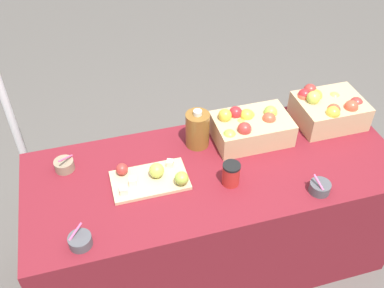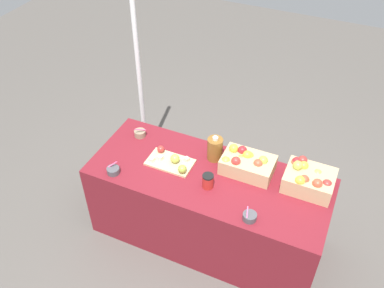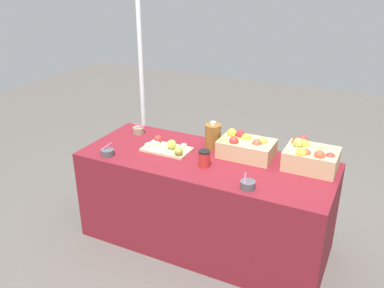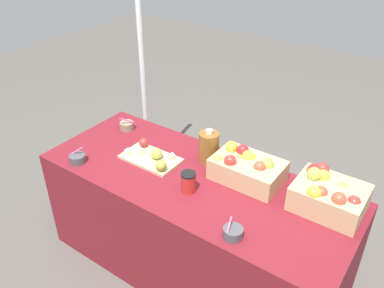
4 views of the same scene
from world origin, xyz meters
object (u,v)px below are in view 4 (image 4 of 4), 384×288
(sample_bowl_near, at_px, (233,232))
(sample_bowl_far, at_px, (78,158))
(cider_jug, at_px, (209,147))
(coffee_cup, at_px, (188,182))
(tent_pole, at_px, (142,68))
(apple_crate_middle, at_px, (247,168))
(sample_bowl_mid, at_px, (127,126))
(apple_crate_left, at_px, (328,194))
(cutting_board_front, at_px, (152,157))

(sample_bowl_near, xyz_separation_m, sample_bowl_far, (-1.12, 0.00, -0.00))
(cider_jug, xyz_separation_m, coffee_cup, (0.07, -0.32, -0.04))
(coffee_cup, distance_m, tent_pole, 1.33)
(apple_crate_middle, bearing_deg, cider_jug, 173.21)
(apple_crate_middle, height_order, tent_pole, tent_pole)
(sample_bowl_near, distance_m, tent_pole, 1.74)
(apple_crate_middle, height_order, sample_bowl_near, apple_crate_middle)
(apple_crate_middle, height_order, sample_bowl_mid, apple_crate_middle)
(apple_crate_left, height_order, coffee_cup, apple_crate_left)
(apple_crate_left, bearing_deg, tent_pole, 163.65)
(cutting_board_front, height_order, sample_bowl_near, sample_bowl_near)
(apple_crate_left, bearing_deg, sample_bowl_near, -121.64)
(apple_crate_middle, relative_size, sample_bowl_far, 4.01)
(cider_jug, distance_m, coffee_cup, 0.33)
(cider_jug, bearing_deg, cutting_board_front, -144.50)
(sample_bowl_near, height_order, sample_bowl_far, sample_bowl_far)
(cider_jug, xyz_separation_m, tent_pole, (-0.96, 0.49, 0.14))
(sample_bowl_near, height_order, cider_jug, cider_jug)
(cider_jug, relative_size, tent_pole, 0.11)
(apple_crate_middle, height_order, cutting_board_front, apple_crate_middle)
(coffee_cup, bearing_deg, cutting_board_front, 162.86)
(sample_bowl_mid, bearing_deg, cutting_board_front, -26.91)
(apple_crate_left, height_order, apple_crate_middle, apple_crate_left)
(cutting_board_front, xyz_separation_m, sample_bowl_near, (0.75, -0.28, -0.00))
(apple_crate_middle, xyz_separation_m, sample_bowl_near, (0.17, -0.45, -0.05))
(sample_bowl_far, bearing_deg, cider_jug, 36.45)
(sample_bowl_mid, distance_m, cider_jug, 0.70)
(cutting_board_front, xyz_separation_m, sample_bowl_mid, (-0.40, 0.20, 0.00))
(cutting_board_front, relative_size, sample_bowl_mid, 3.46)
(cutting_board_front, distance_m, tent_pole, 0.99)
(sample_bowl_mid, relative_size, sample_bowl_far, 1.07)
(apple_crate_middle, xyz_separation_m, sample_bowl_far, (-0.94, -0.45, -0.05))
(apple_crate_middle, xyz_separation_m, cutting_board_front, (-0.58, -0.17, -0.05))
(sample_bowl_near, height_order, sample_bowl_mid, sample_bowl_mid)
(tent_pole, bearing_deg, sample_bowl_far, -72.67)
(apple_crate_middle, bearing_deg, cutting_board_front, -163.28)
(apple_crate_middle, distance_m, sample_bowl_mid, 0.98)
(apple_crate_middle, xyz_separation_m, sample_bowl_mid, (-0.98, 0.03, -0.05))
(apple_crate_middle, height_order, sample_bowl_far, apple_crate_middle)
(cider_jug, relative_size, coffee_cup, 1.84)
(sample_bowl_mid, xyz_separation_m, sample_bowl_far, (0.04, -0.48, -0.00))
(sample_bowl_near, height_order, tent_pole, tent_pole)
(apple_crate_left, relative_size, tent_pole, 0.19)
(sample_bowl_far, bearing_deg, sample_bowl_near, -0.08)
(apple_crate_middle, relative_size, tent_pole, 0.21)
(apple_crate_left, distance_m, sample_bowl_mid, 1.45)
(cider_jug, bearing_deg, sample_bowl_mid, -179.75)
(sample_bowl_mid, bearing_deg, sample_bowl_near, -22.78)
(apple_crate_middle, bearing_deg, sample_bowl_near, -68.96)
(sample_bowl_near, bearing_deg, sample_bowl_far, 179.92)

